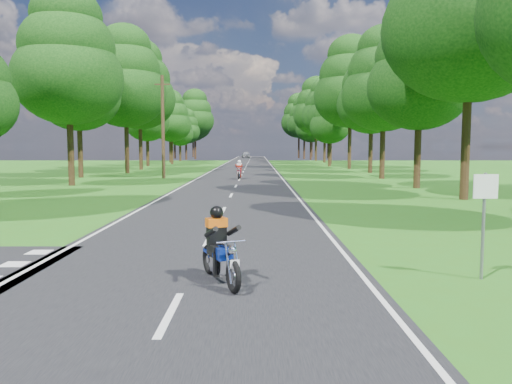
{
  "coord_description": "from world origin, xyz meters",
  "views": [
    {
      "loc": [
        1.28,
        -11.17,
        2.48
      ],
      "look_at": [
        1.27,
        4.0,
        1.1
      ],
      "focal_mm": 35.0,
      "sensor_mm": 36.0,
      "label": 1
    }
  ],
  "objects": [
    {
      "name": "main_road",
      "position": [
        0.0,
        50.0,
        0.01
      ],
      "size": [
        7.0,
        140.0,
        0.02
      ],
      "primitive_type": "cube",
      "color": "black",
      "rests_on": "ground"
    },
    {
      "name": "treeline",
      "position": [
        1.43,
        60.06,
        8.25
      ],
      "size": [
        40.0,
        115.35,
        14.78
      ],
      "color": "black",
      "rests_on": "ground"
    },
    {
      "name": "rider_near_blue",
      "position": [
        0.62,
        -2.31,
        0.72
      ],
      "size": [
        1.16,
        1.75,
        1.39
      ],
      "primitive_type": null,
      "rotation": [
        0.0,
        0.0,
        0.4
      ],
      "color": "navy",
      "rests_on": "main_road"
    },
    {
      "name": "distant_car",
      "position": [
        -1.01,
        99.34,
        0.75
      ],
      "size": [
        2.09,
        4.39,
        1.45
      ],
      "primitive_type": "imported",
      "rotation": [
        0.0,
        0.0,
        0.09
      ],
      "color": "#A6A8AD",
      "rests_on": "main_road"
    },
    {
      "name": "road_markings",
      "position": [
        -0.14,
        48.13,
        0.02
      ],
      "size": [
        7.4,
        140.0,
        0.01
      ],
      "color": "silver",
      "rests_on": "main_road"
    },
    {
      "name": "telegraph_pole",
      "position": [
        -6.0,
        28.0,
        4.07
      ],
      "size": [
        1.2,
        0.26,
        8.0
      ],
      "color": "#382616",
      "rests_on": "ground"
    },
    {
      "name": "rider_far_red",
      "position": [
        -0.02,
        26.91,
        0.75
      ],
      "size": [
        0.64,
        1.77,
        1.46
      ],
      "primitive_type": null,
      "rotation": [
        0.0,
        0.0,
        -0.03
      ],
      "color": "maroon",
      "rests_on": "main_road"
    },
    {
      "name": "ground",
      "position": [
        0.0,
        0.0,
        0.0
      ],
      "size": [
        160.0,
        160.0,
        0.0
      ],
      "primitive_type": "plane",
      "color": "#2B6316",
      "rests_on": "ground"
    },
    {
      "name": "road_sign",
      "position": [
        5.5,
        -2.01,
        1.34
      ],
      "size": [
        0.45,
        0.07,
        2.0
      ],
      "color": "slate",
      "rests_on": "ground"
    }
  ]
}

